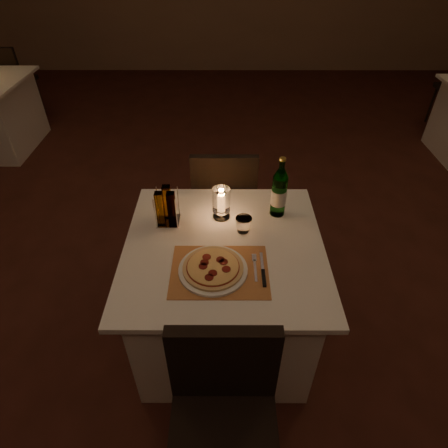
{
  "coord_description": "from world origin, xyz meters",
  "views": [
    {
      "loc": [
        0.07,
        -1.63,
        2.0
      ],
      "look_at": [
        0.06,
        -0.23,
        0.86
      ],
      "focal_mm": 30.0,
      "sensor_mm": 36.0,
      "label": 1
    }
  ],
  "objects_px": {
    "chair_near": "(224,407)",
    "hurricane_candle": "(221,201)",
    "plate": "(213,270)",
    "main_table": "(224,293)",
    "water_bottle": "(279,192)",
    "chair_far": "(224,195)",
    "pizza": "(213,267)",
    "tumbler": "(244,225)"
  },
  "relations": [
    {
      "from": "plate",
      "to": "tumbler",
      "type": "bearing_deg",
      "value": 62.64
    },
    {
      "from": "chair_near",
      "to": "plate",
      "type": "bearing_deg",
      "value": 95.35
    },
    {
      "from": "chair_far",
      "to": "plate",
      "type": "height_order",
      "value": "chair_far"
    },
    {
      "from": "chair_near",
      "to": "water_bottle",
      "type": "height_order",
      "value": "water_bottle"
    },
    {
      "from": "pizza",
      "to": "hurricane_candle",
      "type": "height_order",
      "value": "hurricane_candle"
    },
    {
      "from": "water_bottle",
      "to": "tumbler",
      "type": "bearing_deg",
      "value": -141.59
    },
    {
      "from": "tumbler",
      "to": "plate",
      "type": "bearing_deg",
      "value": -117.36
    },
    {
      "from": "plate",
      "to": "pizza",
      "type": "distance_m",
      "value": 0.02
    },
    {
      "from": "chair_near",
      "to": "hurricane_candle",
      "type": "height_order",
      "value": "hurricane_candle"
    },
    {
      "from": "chair_near",
      "to": "chair_far",
      "type": "relative_size",
      "value": 1.0
    },
    {
      "from": "main_table",
      "to": "chair_far",
      "type": "height_order",
      "value": "chair_far"
    },
    {
      "from": "pizza",
      "to": "tumbler",
      "type": "relative_size",
      "value": 3.31
    },
    {
      "from": "plate",
      "to": "hurricane_candle",
      "type": "relative_size",
      "value": 1.75
    },
    {
      "from": "chair_far",
      "to": "water_bottle",
      "type": "distance_m",
      "value": 0.63
    },
    {
      "from": "water_bottle",
      "to": "hurricane_candle",
      "type": "height_order",
      "value": "water_bottle"
    },
    {
      "from": "main_table",
      "to": "hurricane_candle",
      "type": "relative_size",
      "value": 5.48
    },
    {
      "from": "pizza",
      "to": "hurricane_candle",
      "type": "xyz_separation_m",
      "value": [
        0.03,
        0.41,
        0.08
      ]
    },
    {
      "from": "plate",
      "to": "tumbler",
      "type": "distance_m",
      "value": 0.33
    },
    {
      "from": "plate",
      "to": "water_bottle",
      "type": "relative_size",
      "value": 0.93
    },
    {
      "from": "chair_near",
      "to": "plate",
      "type": "height_order",
      "value": "chair_near"
    },
    {
      "from": "main_table",
      "to": "tumbler",
      "type": "height_order",
      "value": "tumbler"
    },
    {
      "from": "chair_far",
      "to": "plate",
      "type": "relative_size",
      "value": 2.81
    },
    {
      "from": "chair_near",
      "to": "plate",
      "type": "distance_m",
      "value": 0.57
    },
    {
      "from": "chair_far",
      "to": "water_bottle",
      "type": "xyz_separation_m",
      "value": [
        0.29,
        -0.45,
        0.33
      ]
    },
    {
      "from": "tumbler",
      "to": "water_bottle",
      "type": "distance_m",
      "value": 0.26
    },
    {
      "from": "chair_far",
      "to": "pizza",
      "type": "bearing_deg",
      "value": -93.2
    },
    {
      "from": "plate",
      "to": "pizza",
      "type": "height_order",
      "value": "pizza"
    },
    {
      "from": "chair_far",
      "to": "pizza",
      "type": "height_order",
      "value": "chair_far"
    },
    {
      "from": "chair_near",
      "to": "chair_far",
      "type": "height_order",
      "value": "same"
    },
    {
      "from": "pizza",
      "to": "water_bottle",
      "type": "relative_size",
      "value": 0.81
    },
    {
      "from": "plate",
      "to": "water_bottle",
      "type": "bearing_deg",
      "value": 52.32
    },
    {
      "from": "pizza",
      "to": "hurricane_candle",
      "type": "relative_size",
      "value": 1.54
    },
    {
      "from": "chair_far",
      "to": "plate",
      "type": "xyz_separation_m",
      "value": [
        -0.05,
        -0.89,
        0.2
      ]
    },
    {
      "from": "chair_near",
      "to": "water_bottle",
      "type": "bearing_deg",
      "value": 73.35
    },
    {
      "from": "main_table",
      "to": "hurricane_candle",
      "type": "bearing_deg",
      "value": 93.81
    },
    {
      "from": "water_bottle",
      "to": "chair_far",
      "type": "bearing_deg",
      "value": 122.93
    },
    {
      "from": "plate",
      "to": "pizza",
      "type": "bearing_deg",
      "value": -44.75
    },
    {
      "from": "water_bottle",
      "to": "chair_near",
      "type": "bearing_deg",
      "value": -106.65
    },
    {
      "from": "plate",
      "to": "main_table",
      "type": "bearing_deg",
      "value": 74.48
    },
    {
      "from": "chair_near",
      "to": "plate",
      "type": "xyz_separation_m",
      "value": [
        -0.05,
        0.53,
        0.2
      ]
    },
    {
      "from": "pizza",
      "to": "plate",
      "type": "bearing_deg",
      "value": 135.25
    },
    {
      "from": "main_table",
      "to": "water_bottle",
      "type": "xyz_separation_m",
      "value": [
        0.29,
        0.26,
        0.51
      ]
    }
  ]
}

